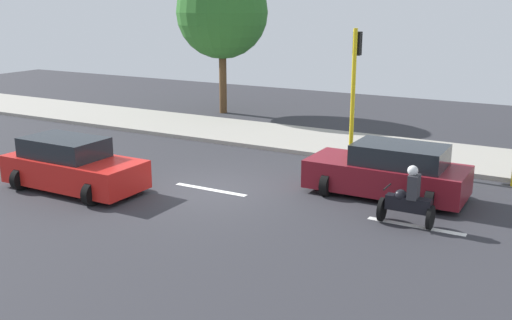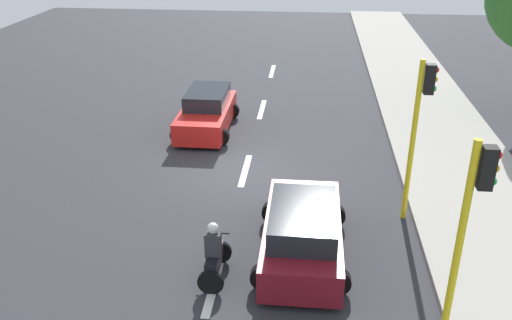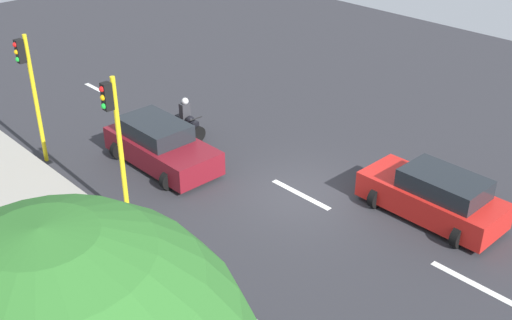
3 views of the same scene
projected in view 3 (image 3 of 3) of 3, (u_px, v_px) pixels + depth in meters
ground_plane at (301, 196)px, 19.75m from camera, size 40.00×60.00×0.10m
sidewalk at (108, 294)px, 15.45m from camera, size 4.00×60.00×0.15m
lane_stripe_far_north at (100, 91)px, 27.40m from camera, size 0.20×2.40×0.01m
lane_stripe_north at (184, 134)px, 23.56m from camera, size 0.20×2.40×0.01m
lane_stripe_mid at (301, 194)px, 19.73m from camera, size 0.20×2.40×0.01m
lane_stripe_south at (473, 284)px, 15.89m from camera, size 0.20×2.40×0.01m
car_red at (434, 196)px, 18.30m from camera, size 2.18×4.24×1.52m
car_maroon at (161, 145)px, 21.20m from camera, size 2.27×4.40×1.52m
motorcycle at (187, 121)px, 23.13m from camera, size 0.60×1.30×1.53m
traffic_light_corner at (115, 132)px, 17.02m from camera, size 0.49×0.24×4.50m
traffic_light_midblock at (30, 82)px, 20.30m from camera, size 0.49×0.24×4.50m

